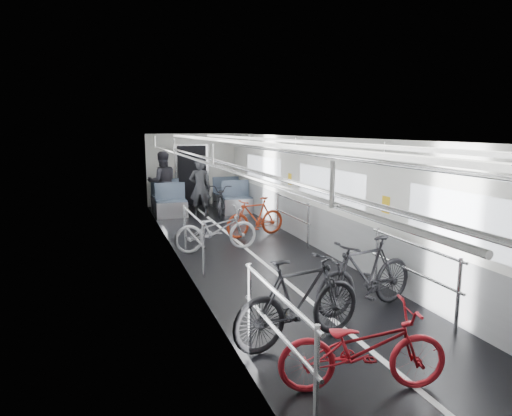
{
  "coord_description": "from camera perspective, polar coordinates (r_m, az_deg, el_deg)",
  "views": [
    {
      "loc": [
        -2.87,
        -8.24,
        2.58
      ],
      "look_at": [
        0.0,
        0.24,
        1.01
      ],
      "focal_mm": 32.0,
      "sensor_mm": 36.0,
      "label": 1
    }
  ],
  "objects": [
    {
      "name": "bike_left_near",
      "position": [
        4.81,
        13.19,
        -16.66
      ],
      "size": [
        1.78,
        0.99,
        0.89
      ],
      "primitive_type": "imported",
      "rotation": [
        0.0,
        0.0,
        1.32
      ],
      "color": "maroon",
      "rests_on": "floor"
    },
    {
      "name": "bike_left_far",
      "position": [
        9.69,
        -5.01,
        -2.68
      ],
      "size": [
        1.79,
        0.67,
        0.93
      ],
      "primitive_type": "imported",
      "rotation": [
        0.0,
        0.0,
        1.6
      ],
      "color": "#B2B2B7",
      "rests_on": "floor"
    },
    {
      "name": "bike_left_mid",
      "position": [
        5.59,
        5.46,
        -11.42
      ],
      "size": [
        1.88,
        0.85,
        1.09
      ],
      "primitive_type": "imported",
      "rotation": [
        0.0,
        0.0,
        1.76
      ],
      "color": "black",
      "rests_on": "floor"
    },
    {
      "name": "car_shell",
      "position": [
        10.52,
        -2.69,
        2.01
      ],
      "size": [
        3.02,
        14.01,
        2.41
      ],
      "color": "black",
      "rests_on": "ground"
    },
    {
      "name": "bike_aisle",
      "position": [
        13.62,
        -4.32,
        1.06
      ],
      "size": [
        1.17,
        1.94,
        0.96
      ],
      "primitive_type": "imported",
      "rotation": [
        0.0,
        0.0,
        -0.31
      ],
      "color": "black",
      "rests_on": "floor"
    },
    {
      "name": "person_seated",
      "position": [
        14.44,
        -11.62,
        3.23
      ],
      "size": [
        0.94,
        0.74,
        1.88
      ],
      "primitive_type": "imported",
      "rotation": [
        0.0,
        0.0,
        3.18
      ],
      "color": "#2C2A32",
      "rests_on": "floor"
    },
    {
      "name": "person_standing",
      "position": [
        13.42,
        -7.01,
        2.51
      ],
      "size": [
        0.72,
        0.59,
        1.72
      ],
      "primitive_type": "imported",
      "rotation": [
        0.0,
        0.0,
        2.82
      ],
      "color": "black",
      "rests_on": "floor"
    },
    {
      "name": "bike_right_near",
      "position": [
        6.72,
        13.52,
        -8.05
      ],
      "size": [
        1.84,
        0.86,
        1.07
      ],
      "primitive_type": "imported",
      "rotation": [
        0.0,
        0.0,
        -1.36
      ],
      "color": "black",
      "rests_on": "floor"
    },
    {
      "name": "bike_right_far",
      "position": [
        10.94,
        -0.09,
        -1.15
      ],
      "size": [
        1.62,
        0.76,
        0.94
      ],
      "primitive_type": "imported",
      "rotation": [
        0.0,
        0.0,
        -1.36
      ],
      "color": "#982C12",
      "rests_on": "floor"
    }
  ]
}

